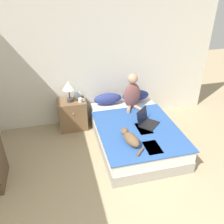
% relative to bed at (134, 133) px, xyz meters
% --- Properties ---
extents(wall_back, '(5.05, 0.05, 2.55)m').
position_rel_bed_xyz_m(wall_back, '(-0.51, 1.08, 1.06)').
color(wall_back, beige).
rests_on(wall_back, ground_plane).
extents(bed, '(1.40, 2.02, 0.43)m').
position_rel_bed_xyz_m(bed, '(0.00, 0.00, 0.00)').
color(bed, '#9E998E').
rests_on(bed, ground_plane).
extents(pillow_near, '(0.59, 0.23, 0.23)m').
position_rel_bed_xyz_m(pillow_near, '(-0.31, 0.87, 0.34)').
color(pillow_near, navy).
rests_on(pillow_near, bed).
extents(pillow_far, '(0.59, 0.23, 0.23)m').
position_rel_bed_xyz_m(pillow_far, '(0.31, 0.87, 0.34)').
color(pillow_far, navy).
rests_on(pillow_far, bed).
extents(person_sitting, '(0.35, 0.34, 0.72)m').
position_rel_bed_xyz_m(person_sitting, '(0.13, 0.61, 0.54)').
color(person_sitting, brown).
rests_on(person_sitting, bed).
extents(cat_tabby, '(0.28, 0.59, 0.19)m').
position_rel_bed_xyz_m(cat_tabby, '(-0.26, -0.53, 0.31)').
color(cat_tabby, brown).
rests_on(cat_tabby, bed).
extents(laptop_open, '(0.47, 0.47, 0.27)m').
position_rel_bed_xyz_m(laptop_open, '(0.20, -0.06, 0.28)').
color(laptop_open, black).
rests_on(laptop_open, bed).
extents(nightstand, '(0.55, 0.42, 0.63)m').
position_rel_bed_xyz_m(nightstand, '(-1.06, 0.81, 0.10)').
color(nightstand, brown).
rests_on(nightstand, ground_plane).
extents(table_lamp, '(0.24, 0.24, 0.43)m').
position_rel_bed_xyz_m(table_lamp, '(-1.09, 0.79, 0.73)').
color(table_lamp, '#38383D').
rests_on(table_lamp, nightstand).
extents(tissue_box, '(0.12, 0.12, 0.14)m').
position_rel_bed_xyz_m(tissue_box, '(-0.92, 0.91, 0.47)').
color(tissue_box, silver).
rests_on(tissue_box, nightstand).
extents(coffee_mug, '(0.12, 0.07, 0.08)m').
position_rel_bed_xyz_m(coffee_mug, '(-0.89, 0.72, 0.45)').
color(coffee_mug, white).
rests_on(coffee_mug, nightstand).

